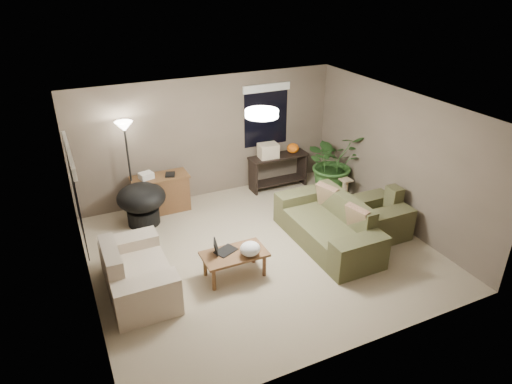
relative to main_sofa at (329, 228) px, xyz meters
name	(u,v)px	position (x,y,z in m)	size (l,w,h in m)	color
room_shell	(261,186)	(-1.20, 0.24, 0.96)	(5.50, 5.50, 5.50)	tan
main_sofa	(329,228)	(0.00, 0.00, 0.00)	(0.95, 2.20, 0.85)	#4E4F2F
throw_pillows	(343,207)	(0.26, 0.00, 0.36)	(0.35, 1.39, 0.47)	#8C7251
loveseat	(136,275)	(-3.33, 0.06, 0.00)	(0.90, 1.60, 0.85)	beige
armchair	(376,218)	(0.96, -0.08, 0.00)	(0.95, 1.00, 0.85)	#48472B
coffee_table	(234,256)	(-1.86, -0.19, 0.06)	(1.00, 0.55, 0.42)	brown
laptop	(222,249)	(-2.03, -0.09, 0.19)	(0.43, 0.34, 0.24)	black
plastic_bag	(250,249)	(-1.66, -0.34, 0.24)	(0.32, 0.29, 0.22)	white
desk	(161,193)	(-2.35, 2.40, 0.08)	(1.10, 0.50, 0.75)	brown
desk_papers	(151,175)	(-2.50, 2.38, 0.51)	(0.72, 0.31, 0.12)	silver
console_table	(278,169)	(0.24, 2.38, 0.14)	(1.30, 0.40, 0.75)	black
pumpkin	(293,148)	(0.59, 2.38, 0.56)	(0.26, 0.26, 0.21)	orange
cardboard_box	(268,151)	(-0.01, 2.38, 0.61)	(0.40, 0.30, 0.30)	beige
papasan_chair	(142,201)	(-2.79, 2.05, 0.17)	(0.93, 0.93, 0.80)	black
floor_lamp	(126,138)	(-2.88, 2.42, 1.30)	(0.32, 0.32, 1.91)	black
ceiling_fixture	(262,113)	(-1.20, 0.24, 2.15)	(0.50, 0.50, 0.10)	white
houseplant	(333,169)	(1.20, 1.69, 0.23)	(1.22, 1.36, 1.06)	#2D5923
cat_scratching_post	(345,192)	(1.18, 1.19, -0.08)	(0.32, 0.32, 0.50)	tan
window_left	(73,179)	(-3.92, 0.54, 1.49)	(0.05, 1.56, 1.33)	black
window_back	(266,105)	(0.10, 2.72, 1.49)	(1.06, 0.05, 1.33)	black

